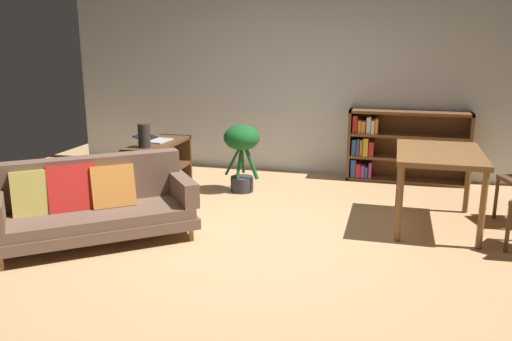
# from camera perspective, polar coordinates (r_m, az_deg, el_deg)

# --- Properties ---
(ground_plane) EXTENTS (8.16, 8.16, 0.00)m
(ground_plane) POSITION_cam_1_polar(r_m,az_deg,el_deg) (4.98, -0.50, -7.45)
(ground_plane) COLOR tan
(back_wall_panel) EXTENTS (6.80, 0.10, 2.70)m
(back_wall_panel) POSITION_cam_1_polar(r_m,az_deg,el_deg) (7.29, 5.24, 10.31)
(back_wall_panel) COLOR silver
(back_wall_panel) RESTS_ON ground_plane
(fabric_couch) EXTENTS (1.84, 1.68, 0.76)m
(fabric_couch) POSITION_cam_1_polar(r_m,az_deg,el_deg) (5.08, -17.44, -3.37)
(fabric_couch) COLOR olive
(fabric_couch) RESTS_ON ground_plane
(media_console) EXTENTS (0.44, 1.10, 0.60)m
(media_console) POSITION_cam_1_polar(r_m,az_deg,el_deg) (6.59, -10.57, 0.38)
(media_console) COLOR #56351E
(media_console) RESTS_ON ground_plane
(open_laptop) EXTENTS (0.43, 0.36, 0.07)m
(open_laptop) POSITION_cam_1_polar(r_m,az_deg,el_deg) (6.61, -11.00, 3.36)
(open_laptop) COLOR silver
(open_laptop) RESTS_ON media_console
(desk_speaker) EXTENTS (0.14, 0.14, 0.28)m
(desk_speaker) POSITION_cam_1_polar(r_m,az_deg,el_deg) (6.22, -12.11, 3.75)
(desk_speaker) COLOR #2D2823
(desk_speaker) RESTS_ON media_console
(potted_floor_plant) EXTENTS (0.47, 0.47, 0.83)m
(potted_floor_plant) POSITION_cam_1_polar(r_m,az_deg,el_deg) (6.35, -1.56, 2.55)
(potted_floor_plant) COLOR #333338
(potted_floor_plant) RESTS_ON ground_plane
(dining_table) EXTENTS (0.81, 1.15, 0.77)m
(dining_table) POSITION_cam_1_polar(r_m,az_deg,el_deg) (5.43, 19.35, 1.08)
(dining_table) COLOR brown
(dining_table) RESTS_ON ground_plane
(bookshelf) EXTENTS (1.53, 0.30, 0.93)m
(bookshelf) POSITION_cam_1_polar(r_m,az_deg,el_deg) (7.12, 15.28, 2.56)
(bookshelf) COLOR brown
(bookshelf) RESTS_ON ground_plane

